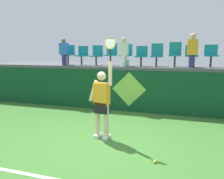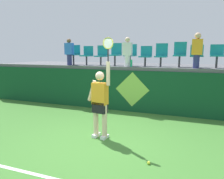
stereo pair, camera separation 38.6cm
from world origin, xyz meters
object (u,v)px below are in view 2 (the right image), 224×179
object	(u,v)px
stadium_chair_1	(87,54)
stadium_chair_2	(101,54)
stadium_chair_9	(217,54)
spectator_1	(69,52)
stadium_chair_5	(146,55)
stadium_chair_8	(197,54)
tennis_player	(100,101)
stadium_chair_7	(180,53)
water_bottle	(131,63)
stadium_chair_3	(116,53)
spectator_0	(197,50)
stadium_chair_4	(130,54)
stadium_chair_6	(161,54)
stadium_chair_0	(74,53)
spectator_2	(127,51)
tennis_ball	(149,163)

from	to	relation	value
stadium_chair_1	stadium_chair_2	xyz separation A→B (m)	(0.66, 0.00, -0.00)
stadium_chair_2	stadium_chair_9	size ratio (longest dim) A/B	1.01
stadium_chair_1	spectator_1	distance (m)	0.75
stadium_chair_5	stadium_chair_1	bearing A→B (deg)	-180.00
stadium_chair_1	stadium_chair_8	xyz separation A→B (m)	(4.32, -0.00, 0.01)
tennis_player	stadium_chair_7	bearing A→B (deg)	64.46
water_bottle	stadium_chair_8	size ratio (longest dim) A/B	0.33
stadium_chair_3	stadium_chair_1	bearing A→B (deg)	-179.67
water_bottle	stadium_chair_3	distance (m)	1.05
spectator_0	spectator_1	world-z (taller)	spectator_0
stadium_chair_1	stadium_chair_3	world-z (taller)	stadium_chair_3
stadium_chair_2	spectator_0	distance (m)	3.70
stadium_chair_4	stadium_chair_2	bearing A→B (deg)	179.98
stadium_chair_9	spectator_0	size ratio (longest dim) A/B	0.68
stadium_chair_4	stadium_chair_7	size ratio (longest dim) A/B	0.93
stadium_chair_1	stadium_chair_6	distance (m)	3.09
stadium_chair_4	stadium_chair_0	bearing A→B (deg)	-179.92
stadium_chair_6	spectator_0	size ratio (longest dim) A/B	0.73
stadium_chair_2	spectator_2	bearing A→B (deg)	-18.64
stadium_chair_8	spectator_1	world-z (taller)	spectator_1
stadium_chair_9	spectator_1	distance (m)	5.62
stadium_chair_2	spectator_1	size ratio (longest dim) A/B	0.75
tennis_player	stadium_chair_6	xyz separation A→B (m)	(0.98, 3.44, 1.14)
stadium_chair_0	stadium_chair_4	bearing A→B (deg)	0.08
tennis_player	stadium_chair_8	world-z (taller)	tennis_player
tennis_player	stadium_chair_4	world-z (taller)	tennis_player
stadium_chair_1	water_bottle	bearing A→B (deg)	-14.39
stadium_chair_1	tennis_ball	bearing A→B (deg)	-50.78
stadium_chair_5	spectator_1	xyz separation A→B (m)	(-3.13, -0.40, 0.13)
stadium_chair_5	spectator_0	world-z (taller)	spectator_0
stadium_chair_4	spectator_0	bearing A→B (deg)	-10.61
stadium_chair_3	spectator_1	distance (m)	1.94
stadium_chair_7	stadium_chair_9	size ratio (longest dim) A/B	1.13
tennis_player	spectator_1	world-z (taller)	spectator_1
stadium_chair_7	spectator_2	bearing A→B (deg)	-167.15
stadium_chair_9	tennis_player	bearing A→B (deg)	-129.89
tennis_player	stadium_chair_1	bearing A→B (deg)	121.56
stadium_chair_0	spectator_1	distance (m)	0.41
stadium_chair_2	stadium_chair_8	world-z (taller)	stadium_chair_2
tennis_player	spectator_1	bearing A→B (deg)	132.05
stadium_chair_2	stadium_chair_9	xyz separation A→B (m)	(4.32, -0.01, 0.02)
stadium_chair_5	stadium_chair_6	bearing A→B (deg)	0.91
spectator_0	stadium_chair_9	bearing A→B (deg)	34.61
tennis_player	tennis_ball	world-z (taller)	tennis_player
stadium_chair_3	stadium_chair_6	world-z (taller)	stadium_chair_3
tennis_player	stadium_chair_4	bearing A→B (deg)	93.53
stadium_chair_8	stadium_chair_6	bearing A→B (deg)	179.49
stadium_chair_2	stadium_chair_8	xyz separation A→B (m)	(3.67, -0.01, 0.01)
water_bottle	stadium_chair_0	size ratio (longest dim) A/B	0.32
stadium_chair_1	stadium_chair_7	world-z (taller)	stadium_chair_7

